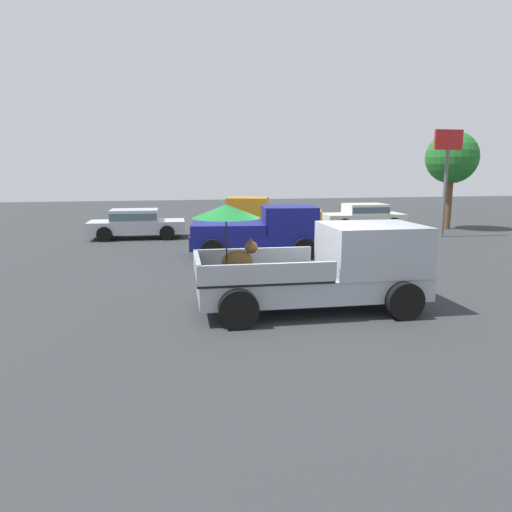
{
  "coord_description": "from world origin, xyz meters",
  "views": [
    {
      "loc": [
        -3.23,
        -9.47,
        3.08
      ],
      "look_at": [
        -1.05,
        0.92,
        1.1
      ],
      "focal_mm": 32.2,
      "sensor_mm": 36.0,
      "label": 1
    }
  ],
  "objects_px": {
    "pickup_truck_red": "(268,217)",
    "parked_sedan_far": "(136,222)",
    "pickup_truck_main": "(327,266)",
    "parked_sedan_near": "(364,215)",
    "motel_sign": "(447,162)",
    "pickup_truck_far": "(262,232)"
  },
  "relations": [
    {
      "from": "pickup_truck_main",
      "to": "pickup_truck_red",
      "type": "height_order",
      "value": "pickup_truck_main"
    },
    {
      "from": "pickup_truck_red",
      "to": "parked_sedan_far",
      "type": "xyz_separation_m",
      "value": [
        -6.23,
        0.05,
        -0.13
      ]
    },
    {
      "from": "pickup_truck_red",
      "to": "parked_sedan_far",
      "type": "bearing_deg",
      "value": 17.35
    },
    {
      "from": "motel_sign",
      "to": "pickup_truck_red",
      "type": "bearing_deg",
      "value": 163.06
    },
    {
      "from": "pickup_truck_red",
      "to": "parked_sedan_near",
      "type": "relative_size",
      "value": 1.18
    },
    {
      "from": "pickup_truck_far",
      "to": "parked_sedan_far",
      "type": "distance_m",
      "value": 7.21
    },
    {
      "from": "pickup_truck_main",
      "to": "parked_sedan_far",
      "type": "distance_m",
      "value": 13.12
    },
    {
      "from": "pickup_truck_main",
      "to": "parked_sedan_far",
      "type": "relative_size",
      "value": 1.19
    },
    {
      "from": "parked_sedan_near",
      "to": "motel_sign",
      "type": "xyz_separation_m",
      "value": [
        2.31,
        -3.62,
        2.73
      ]
    },
    {
      "from": "pickup_truck_main",
      "to": "pickup_truck_red",
      "type": "xyz_separation_m",
      "value": [
        1.55,
        12.21,
        -0.12
      ]
    },
    {
      "from": "pickup_truck_main",
      "to": "parked_sedan_near",
      "type": "height_order",
      "value": "pickup_truck_main"
    },
    {
      "from": "parked_sedan_near",
      "to": "motel_sign",
      "type": "relative_size",
      "value": 0.89
    },
    {
      "from": "pickup_truck_main",
      "to": "pickup_truck_red",
      "type": "relative_size",
      "value": 1.01
    },
    {
      "from": "pickup_truck_far",
      "to": "parked_sedan_near",
      "type": "height_order",
      "value": "pickup_truck_far"
    },
    {
      "from": "motel_sign",
      "to": "pickup_truck_far",
      "type": "bearing_deg",
      "value": -162.28
    },
    {
      "from": "motel_sign",
      "to": "parked_sedan_near",
      "type": "bearing_deg",
      "value": 122.57
    },
    {
      "from": "pickup_truck_far",
      "to": "parked_sedan_near",
      "type": "distance_m",
      "value": 9.69
    },
    {
      "from": "motel_sign",
      "to": "pickup_truck_main",
      "type": "bearing_deg",
      "value": -133.88
    },
    {
      "from": "pickup_truck_main",
      "to": "pickup_truck_red",
      "type": "distance_m",
      "value": 12.31
    },
    {
      "from": "pickup_truck_far",
      "to": "motel_sign",
      "type": "xyz_separation_m",
      "value": [
        9.38,
        3.0,
        2.6
      ]
    },
    {
      "from": "parked_sedan_near",
      "to": "pickup_truck_red",
      "type": "bearing_deg",
      "value": 14.24
    },
    {
      "from": "pickup_truck_far",
      "to": "parked_sedan_far",
      "type": "relative_size",
      "value": 1.15
    }
  ]
}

